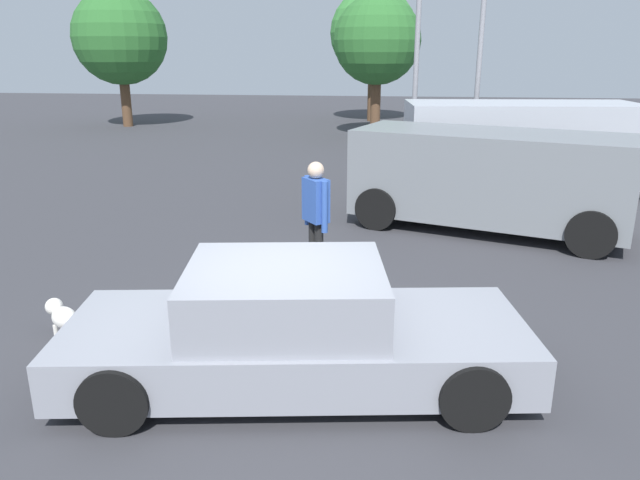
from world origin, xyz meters
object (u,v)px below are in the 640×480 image
(sedan_foreground, at_px, (293,331))
(dog, at_px, (62,316))
(van_white, at_px, (520,144))
(suv_dark, at_px, (489,177))
(light_post_near, at_px, (419,7))
(pedestrian, at_px, (316,210))

(sedan_foreground, bearing_deg, dog, 158.35)
(van_white, height_order, suv_dark, van_white)
(sedan_foreground, relative_size, van_white, 0.87)
(sedan_foreground, distance_m, light_post_near, 12.25)
(dog, xyz_separation_m, van_white, (6.82, 8.64, 0.88))
(van_white, bearing_deg, suv_dark, -114.61)
(dog, bearing_deg, pedestrian, -105.11)
(dog, distance_m, pedestrian, 3.64)
(light_post_near, bearing_deg, dog, -111.87)
(suv_dark, height_order, pedestrian, suv_dark)
(suv_dark, bearing_deg, sedan_foreground, 84.41)
(suv_dark, bearing_deg, dog, 61.96)
(van_white, bearing_deg, dog, -133.56)
(sedan_foreground, xyz_separation_m, light_post_near, (1.47, 11.57, 3.75))
(dog, relative_size, van_white, 0.10)
(pedestrian, bearing_deg, dog, -178.95)
(van_white, xyz_separation_m, suv_dark, (-1.21, -3.44, -0.12))
(van_white, relative_size, pedestrian, 3.12)
(sedan_foreground, distance_m, suv_dark, 6.51)
(van_white, bearing_deg, light_post_near, 132.46)
(sedan_foreground, height_order, suv_dark, suv_dark)
(dog, height_order, pedestrian, pedestrian)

